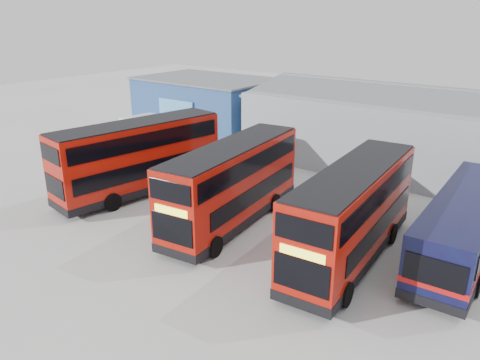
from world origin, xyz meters
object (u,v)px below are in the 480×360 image
at_px(double_decker_left, 139,159).
at_px(office_block, 207,106).
at_px(double_decker_centre, 233,185).
at_px(double_decker_right, 352,215).
at_px(maintenance_shed, 466,138).
at_px(panel_van, 150,126).
at_px(single_decker_blue, 464,227).

bearing_deg(double_decker_left, office_block, -55.64).
bearing_deg(double_decker_left, double_decker_centre, -171.33).
bearing_deg(double_decker_right, office_block, 141.41).
distance_m(double_decker_left, double_decker_centre, 7.34).
xyz_separation_m(maintenance_shed, double_decker_right, (-1.03, -16.13, -0.40)).
height_order(office_block, maintenance_shed, maintenance_shed).
height_order(double_decker_left, double_decker_right, double_decker_left).
distance_m(maintenance_shed, panel_van, 25.57).
xyz_separation_m(double_decker_right, single_decker_blue, (4.00, 3.36, -0.70)).
xyz_separation_m(maintenance_shed, panel_van, (-24.57, -6.95, -1.39)).
xyz_separation_m(office_block, maintenance_shed, (22.00, 2.01, 0.02)).
xyz_separation_m(office_block, double_decker_centre, (14.28, -14.31, -0.39)).
bearing_deg(panel_van, single_decker_blue, -4.87).
xyz_separation_m(double_decker_left, double_decker_right, (14.03, 0.20, -0.07)).
bearing_deg(maintenance_shed, double_decker_right, -93.66).
xyz_separation_m(office_block, double_decker_left, (6.94, -14.33, -0.31)).
distance_m(maintenance_shed, single_decker_blue, 13.16).
height_order(maintenance_shed, double_decker_centre, maintenance_shed).
height_order(maintenance_shed, double_decker_left, maintenance_shed).
bearing_deg(office_block, double_decker_right, -33.96).
bearing_deg(double_decker_right, single_decker_blue, 35.42).
bearing_deg(maintenance_shed, double_decker_left, -132.68).
bearing_deg(office_block, maintenance_shed, 5.21).
relative_size(office_block, panel_van, 2.37).
distance_m(maintenance_shed, double_decker_centre, 18.06).
xyz_separation_m(double_decker_centre, double_decker_right, (6.69, 0.19, 0.02)).
bearing_deg(single_decker_blue, maintenance_shed, -79.44).
height_order(office_block, double_decker_left, office_block).
bearing_deg(double_decker_left, panel_van, -36.12).
xyz_separation_m(maintenance_shed, single_decker_blue, (2.97, -12.77, -1.10)).
bearing_deg(double_decker_centre, double_decker_right, -5.33).
height_order(double_decker_right, panel_van, double_decker_right).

